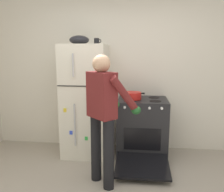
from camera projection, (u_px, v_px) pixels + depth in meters
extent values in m
cube|color=silver|center=(117.00, 69.00, 3.91)|extent=(6.00, 0.10, 2.70)
cube|color=silver|center=(86.00, 101.00, 3.68)|extent=(0.68, 0.68, 1.74)
cube|color=black|center=(80.00, 86.00, 3.29)|extent=(0.67, 0.01, 0.01)
cylinder|color=#B7B7BC|center=(75.00, 125.00, 3.38)|extent=(0.02, 0.02, 0.63)
cylinder|color=#B7B7BC|center=(73.00, 65.00, 3.23)|extent=(0.02, 0.02, 0.33)
cube|color=yellow|center=(65.00, 110.00, 3.38)|extent=(0.04, 0.01, 0.06)
cube|color=green|center=(86.00, 138.00, 3.42)|extent=(0.04, 0.01, 0.06)
cube|color=blue|center=(71.00, 133.00, 3.43)|extent=(0.04, 0.01, 0.06)
cube|color=black|center=(142.00, 127.00, 3.65)|extent=(0.76, 0.64, 0.91)
cube|color=black|center=(142.00, 139.00, 3.35)|extent=(0.53, 0.01, 0.33)
cylinder|color=black|center=(131.00, 101.00, 3.45)|extent=(0.17, 0.17, 0.01)
cylinder|color=black|center=(155.00, 101.00, 3.41)|extent=(0.17, 0.17, 0.01)
cylinder|color=black|center=(131.00, 97.00, 3.73)|extent=(0.17, 0.17, 0.01)
cylinder|color=black|center=(154.00, 97.00, 3.69)|extent=(0.17, 0.17, 0.01)
cylinder|color=silver|center=(125.00, 107.00, 3.28)|extent=(0.04, 0.03, 0.04)
cylinder|color=silver|center=(137.00, 108.00, 3.26)|extent=(0.04, 0.03, 0.04)
cylinder|color=silver|center=(150.00, 108.00, 3.24)|extent=(0.04, 0.03, 0.04)
cylinder|color=silver|center=(162.00, 108.00, 3.23)|extent=(0.04, 0.03, 0.04)
cube|color=black|center=(142.00, 165.00, 3.12)|extent=(0.72, 0.58, 0.11)
cylinder|color=black|center=(96.00, 148.00, 2.93)|extent=(0.13, 0.13, 0.86)
cylinder|color=black|center=(109.00, 155.00, 2.73)|extent=(0.13, 0.13, 0.86)
cube|color=maroon|center=(102.00, 95.00, 2.71)|extent=(0.40, 0.40, 0.54)
sphere|color=tan|center=(101.00, 64.00, 2.64)|extent=(0.21, 0.21, 0.21)
sphere|color=#383838|center=(101.00, 67.00, 2.65)|extent=(0.15, 0.15, 0.15)
cylinder|color=maroon|center=(104.00, 91.00, 2.97)|extent=(0.37, 0.37, 0.48)
cylinder|color=maroon|center=(125.00, 95.00, 2.66)|extent=(0.37, 0.37, 0.48)
ellipsoid|color=#1E5123|center=(115.00, 105.00, 3.12)|extent=(0.12, 0.18, 0.10)
ellipsoid|color=#1E5123|center=(136.00, 110.00, 2.82)|extent=(0.12, 0.18, 0.10)
cylinder|color=red|center=(132.00, 96.00, 3.53)|extent=(0.27, 0.27, 0.11)
cube|color=black|center=(122.00, 93.00, 3.54)|extent=(0.05, 0.03, 0.02)
cube|color=black|center=(143.00, 93.00, 3.50)|extent=(0.05, 0.03, 0.02)
cylinder|color=black|center=(97.00, 41.00, 3.54)|extent=(0.08, 0.08, 0.10)
torus|color=black|center=(100.00, 41.00, 3.53)|extent=(0.06, 0.01, 0.06)
ellipsoid|color=black|center=(79.00, 40.00, 3.52)|extent=(0.30, 0.30, 0.13)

